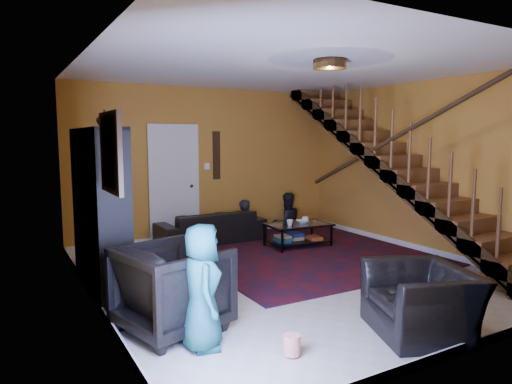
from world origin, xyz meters
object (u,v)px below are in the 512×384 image
Objects in this scene: armchair_left at (173,288)px; sofa at (211,227)px; bookshelf at (100,213)px; armchair_right at (421,301)px; coffee_table at (298,234)px.

sofa is at bearing -44.53° from armchair_left.
bookshelf reaches higher than armchair_right.
sofa is 2.06× the size of armchair_left.
sofa reaches higher than coffee_table.
bookshelf is 1.78× the size of coffee_table.
armchair_left reaches higher than armchair_right.
armchair_left is at bearing -143.77° from coffee_table.
bookshelf is at bearing -118.37° from armchair_right.
armchair_left reaches higher than coffee_table.
armchair_left is 2.41m from armchair_right.
armchair_left is at bearing 59.59° from sofa.
coffee_table is (1.16, -1.07, -0.05)m from sofa.
coffee_table is at bearing -174.40° from armchair_right.
bookshelf reaches higher than armchair_left.
sofa is 1.72× the size of coffee_table.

